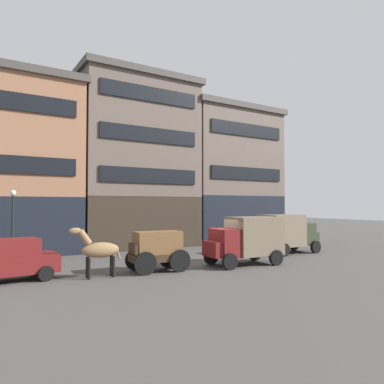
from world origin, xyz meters
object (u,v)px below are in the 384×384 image
Objects in this scene: cargo_wagon at (157,248)px; fire_hydrant_curbside at (25,255)px; pedestrian_officer at (279,232)px; streetlamp_curbside at (13,216)px; delivery_truck_near at (246,239)px; draft_horse at (98,250)px; delivery_truck_far at (288,232)px; sedan_dark at (13,260)px.

fire_hydrant_curbside is at bearing 128.64° from cargo_wagon.
streetlamp_curbside reaches higher than pedestrian_officer.
delivery_truck_near is 11.68m from pedestrian_officer.
delivery_truck_near is 12.60m from fire_hydrant_curbside.
draft_horse is 0.53× the size of delivery_truck_near.
draft_horse is (-2.95, 0.00, 0.12)m from cargo_wagon.
draft_horse reaches higher than cargo_wagon.
fire_hydrant_curbside is at bearing 161.90° from delivery_truck_far.
delivery_truck_far reaches higher than cargo_wagon.
draft_horse is 0.62× the size of sedan_dark.
streetlamp_curbside is (-16.46, 4.64, 1.25)m from delivery_truck_far.
fire_hydrant_curbside is (0.71, 0.51, -2.24)m from streetlamp_curbside.
fire_hydrant_curbside is (-10.26, 7.24, -1.00)m from delivery_truck_near.
pedestrian_officer is (17.46, 6.11, -0.29)m from draft_horse.
cargo_wagon is 8.33m from fire_hydrant_curbside.
cargo_wagon is 0.79× the size of sedan_dark.
delivery_truck_near and delivery_truck_far have the same top height.
delivery_truck_far is 16.90m from sedan_dark.
delivery_truck_near reaches higher than draft_horse.
cargo_wagon is at bearing -51.36° from fire_hydrant_curbside.
cargo_wagon is at bearing -45.37° from streetlamp_curbside.
draft_horse is at bearing -174.38° from delivery_truck_far.
pedestrian_officer is (20.84, 4.91, 0.07)m from sedan_dark.
delivery_truck_near reaches higher than pedestrian_officer.
pedestrian_officer is at bearing 13.26° from sedan_dark.
draft_horse is 0.57× the size of streetlamp_curbside.
sedan_dark is 4.60× the size of fire_hydrant_curbside.
pedestrian_officer is 0.44× the size of streetlamp_curbside.
sedan_dark is at bearing -95.17° from streetlamp_curbside.
streetlamp_curbside is at bearing -144.53° from fire_hydrant_curbside.
pedestrian_officer is (9.43, 6.88, -0.44)m from delivery_truck_near.
delivery_truck_near is at bearing -31.54° from streetlamp_curbside.
delivery_truck_far reaches higher than draft_horse.
pedestrian_officer is at bearing 19.28° from draft_horse.
delivery_truck_far is at bearing 20.93° from delivery_truck_near.
delivery_truck_near is 1.08× the size of streetlamp_curbside.
delivery_truck_near is at bearing -35.23° from fire_hydrant_curbside.
draft_horse is 8.07m from delivery_truck_near.
cargo_wagon is 1.67× the size of pedestrian_officer.
streetlamp_curbside is (-5.90, 5.97, 1.52)m from cargo_wagon.
cargo_wagon is at bearing -157.16° from pedestrian_officer.
delivery_truck_far is 5.24× the size of fire_hydrant_curbside.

